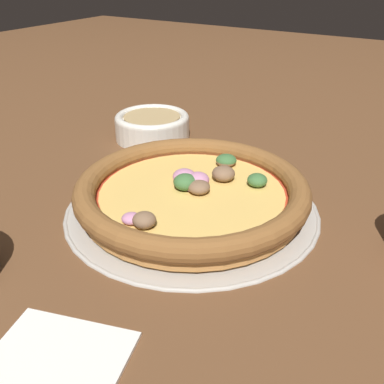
% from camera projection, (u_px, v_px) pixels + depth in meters
% --- Properties ---
extents(ground_plane, '(3.00, 3.00, 0.00)m').
position_uv_depth(ground_plane, '(192.00, 209.00, 0.61)').
color(ground_plane, brown).
extents(pizza_tray, '(0.34, 0.34, 0.01)m').
position_uv_depth(pizza_tray, '(192.00, 207.00, 0.60)').
color(pizza_tray, '#B7B2A8').
rests_on(pizza_tray, ground_plane).
extents(pizza, '(0.31, 0.31, 0.04)m').
position_uv_depth(pizza, '(192.00, 192.00, 0.59)').
color(pizza, '#BC7F42').
rests_on(pizza, pizza_tray).
extents(bowl_near, '(0.14, 0.14, 0.05)m').
position_uv_depth(bowl_near, '(152.00, 125.00, 0.82)').
color(bowl_near, silver).
rests_on(bowl_near, ground_plane).
extents(napkin, '(0.16, 0.15, 0.01)m').
position_uv_depth(napkin, '(42.00, 379.00, 0.36)').
color(napkin, white).
rests_on(napkin, ground_plane).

